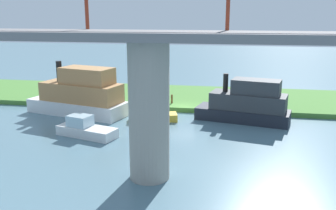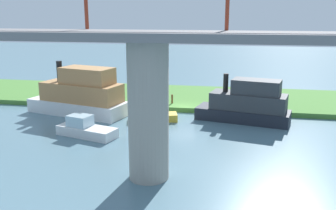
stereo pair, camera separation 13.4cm
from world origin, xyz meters
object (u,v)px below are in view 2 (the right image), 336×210
mooring_post (172,99)px  motorboat_red (80,95)px  skiff_small (85,129)px  motorboat_white (246,104)px  person_on_bank (133,97)px  bridge_pylon (148,112)px  riverboat_paddlewheel (152,115)px

mooring_post → motorboat_red: (8.68, 4.08, 0.97)m
mooring_post → skiff_small: skiff_small is taller
motorboat_white → skiff_small: bearing=27.2°
person_on_bank → mooring_post: (-4.02, -0.94, -0.23)m
bridge_pylon → skiff_small: bearing=-44.7°
motorboat_white → riverboat_paddlewheel: bearing=9.7°
mooring_post → skiff_small: (5.54, 10.57, -0.36)m
mooring_post → person_on_bank: bearing=13.1°
mooring_post → riverboat_paddlewheel: riverboat_paddlewheel is taller
person_on_bank → motorboat_red: size_ratio=0.13×
motorboat_white → bridge_pylon: bearing=65.9°
bridge_pylon → mooring_post: bridge_pylon is taller
motorboat_white → riverboat_paddlewheel: size_ratio=1.94×
mooring_post → motorboat_white: motorboat_white is taller
bridge_pylon → motorboat_white: 15.32m
person_on_bank → mooring_post: bearing=-166.9°
riverboat_paddlewheel → motorboat_red: motorboat_red is taller
person_on_bank → skiff_small: (1.52, 9.64, -0.59)m
motorboat_white → mooring_post: bearing=-26.2°
skiff_small → person_on_bank: bearing=-99.0°
person_on_bank → motorboat_white: 12.05m
bridge_pylon → skiff_small: bridge_pylon is taller
skiff_small → riverboat_paddlewheel: bearing=-130.5°
person_on_bank → motorboat_red: motorboat_red is taller
riverboat_paddlewheel → motorboat_white: bearing=-170.3°
person_on_bank → skiff_small: size_ratio=0.26×
bridge_pylon → person_on_bank: (5.54, -16.63, -3.04)m
bridge_pylon → motorboat_white: bridge_pylon is taller
bridge_pylon → riverboat_paddlewheel: size_ratio=1.82×
bridge_pylon → motorboat_red: (10.20, -13.48, -2.30)m
bridge_pylon → mooring_post: 17.93m
motorboat_white → motorboat_red: bearing=1.0°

